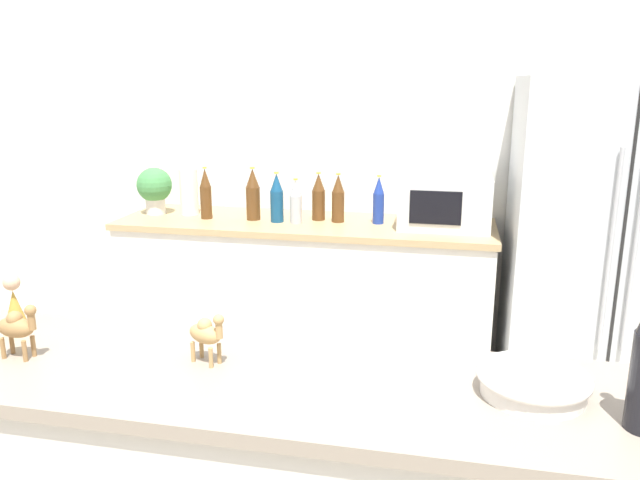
# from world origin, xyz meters

# --- Properties ---
(wall_back) EXTENTS (8.00, 0.06, 2.55)m
(wall_back) POSITION_xyz_m (0.00, 2.73, 1.27)
(wall_back) COLOR white
(wall_back) RESTS_ON ground_plane
(back_counter) EXTENTS (2.12, 0.63, 0.90)m
(back_counter) POSITION_xyz_m (-0.38, 2.40, 0.45)
(back_counter) COLOR silver
(back_counter) RESTS_ON ground_plane
(refrigerator) EXTENTS (0.90, 0.76, 1.70)m
(refrigerator) POSITION_xyz_m (1.18, 2.32, 0.85)
(refrigerator) COLOR silver
(refrigerator) RESTS_ON ground_plane
(potted_plant) EXTENTS (0.21, 0.21, 0.28)m
(potted_plant) POSITION_xyz_m (-1.30, 2.41, 1.06)
(potted_plant) COLOR silver
(potted_plant) RESTS_ON back_counter
(paper_towel_roll) EXTENTS (0.10, 0.10, 0.27)m
(paper_towel_roll) POSITION_xyz_m (-1.09, 2.43, 1.04)
(paper_towel_roll) COLOR white
(paper_towel_roll) RESTS_ON back_counter
(microwave) EXTENTS (0.48, 0.37, 0.28)m
(microwave) POSITION_xyz_m (0.39, 2.42, 1.04)
(microwave) COLOR white
(microwave) RESTS_ON back_counter
(back_bottle_0) EXTENTS (0.07, 0.07, 0.25)m
(back_bottle_0) POSITION_xyz_m (-0.42, 2.34, 1.02)
(back_bottle_0) COLOR #B2B7BC
(back_bottle_0) RESTS_ON back_counter
(back_bottle_1) EXTENTS (0.07, 0.07, 0.30)m
(back_bottle_1) POSITION_xyz_m (-0.95, 2.35, 1.04)
(back_bottle_1) COLOR brown
(back_bottle_1) RESTS_ON back_counter
(back_bottle_2) EXTENTS (0.08, 0.08, 0.30)m
(back_bottle_2) POSITION_xyz_m (-0.68, 2.38, 1.05)
(back_bottle_2) COLOR brown
(back_bottle_2) RESTS_ON back_counter
(back_bottle_3) EXTENTS (0.07, 0.07, 0.28)m
(back_bottle_3) POSITION_xyz_m (-0.53, 2.35, 1.04)
(back_bottle_3) COLOR navy
(back_bottle_3) RESTS_ON back_counter
(back_bottle_4) EXTENTS (0.08, 0.08, 0.27)m
(back_bottle_4) POSITION_xyz_m (-0.31, 2.45, 1.03)
(back_bottle_4) COLOR brown
(back_bottle_4) RESTS_ON back_counter
(back_bottle_5) EXTENTS (0.07, 0.07, 0.28)m
(back_bottle_5) POSITION_xyz_m (-0.19, 2.42, 1.03)
(back_bottle_5) COLOR brown
(back_bottle_5) RESTS_ON back_counter
(back_bottle_6) EXTENTS (0.06, 0.06, 0.27)m
(back_bottle_6) POSITION_xyz_m (0.03, 2.43, 1.03)
(back_bottle_6) COLOR navy
(back_bottle_6) RESTS_ON back_counter
(fruit_bowl) EXTENTS (0.25, 0.25, 0.05)m
(fruit_bowl) POSITION_xyz_m (0.63, 0.39, 1.02)
(fruit_bowl) COLOR white
(fruit_bowl) RESTS_ON bar_counter
(camel_figurine) EXTENTS (0.11, 0.08, 0.14)m
(camel_figurine) POSITION_xyz_m (-0.15, 0.39, 1.07)
(camel_figurine) COLOR tan
(camel_figurine) RESTS_ON bar_counter
(camel_figurine_second) EXTENTS (0.12, 0.06, 0.15)m
(camel_figurine_second) POSITION_xyz_m (-0.63, 0.32, 1.08)
(camel_figurine_second) COLOR olive
(camel_figurine_second) RESTS_ON bar_counter
(wise_man_figurine_crimson) EXTENTS (0.07, 0.07, 0.17)m
(wise_man_figurine_crimson) POSITION_xyz_m (-0.75, 0.47, 1.06)
(wise_man_figurine_crimson) COLOR #B28933
(wise_man_figurine_crimson) RESTS_ON bar_counter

